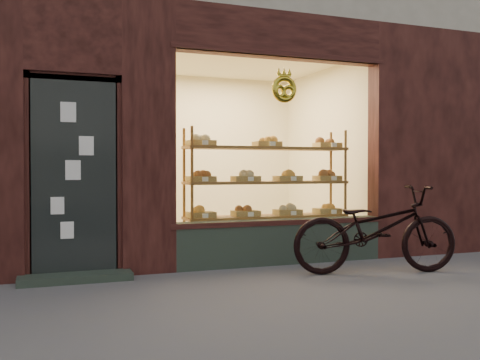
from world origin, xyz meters
name	(u,v)px	position (x,y,z in m)	size (l,w,h in m)	color
ground	(337,308)	(0.00, 0.00, 0.00)	(90.00, 90.00, 0.00)	#525259
display_shelf	(267,195)	(0.45, 2.55, 0.84)	(2.20, 0.45, 1.70)	brown
bicycle	(375,229)	(1.20, 1.20, 0.50)	(0.66, 1.89, 0.99)	black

